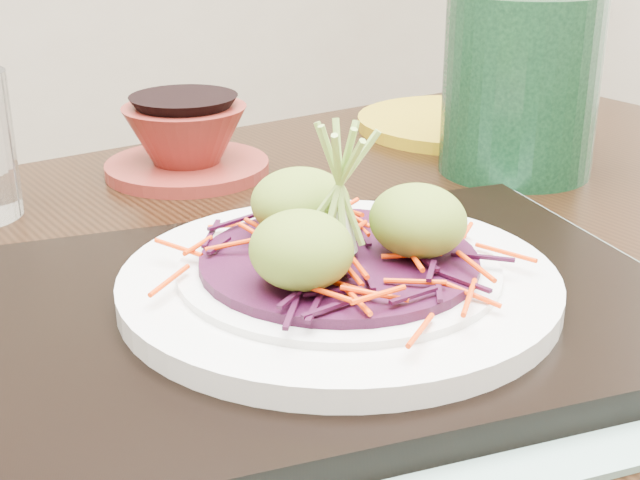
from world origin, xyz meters
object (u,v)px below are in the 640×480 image
dining_table (326,445)px  green_jar (520,85)px  terracotta_bowl_set (186,144)px  white_plate (339,281)px  yellow_plate (457,123)px  serving_tray (339,308)px

dining_table → green_jar: green_jar is taller
terracotta_bowl_set → green_jar: size_ratio=1.09×
white_plate → terracotta_bowl_set: terracotta_bowl_set is taller
yellow_plate → green_jar: size_ratio=1.33×
serving_tray → green_jar: green_jar is taller
yellow_plate → terracotta_bowl_set: bearing=176.8°
serving_tray → terracotta_bowl_set: terracotta_bowl_set is taller
yellow_plate → white_plate: bearing=-140.1°
serving_tray → green_jar: (0.31, 0.17, 0.07)m
dining_table → serving_tray: (-0.01, -0.03, 0.12)m
dining_table → yellow_plate: 0.47m
terracotta_bowl_set → yellow_plate: (0.31, -0.02, -0.02)m
terracotta_bowl_set → yellow_plate: bearing=-3.2°
terracotta_bowl_set → green_jar: green_jar is taller
serving_tray → yellow_plate: 0.48m
serving_tray → terracotta_bowl_set: (0.06, 0.33, 0.02)m
white_plate → yellow_plate: size_ratio=1.21×
dining_table → white_plate: (-0.01, -0.03, 0.13)m
serving_tray → green_jar: size_ratio=2.47×
serving_tray → green_jar: bearing=41.9°
serving_tray → white_plate: bearing=173.8°
serving_tray → white_plate: 0.02m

